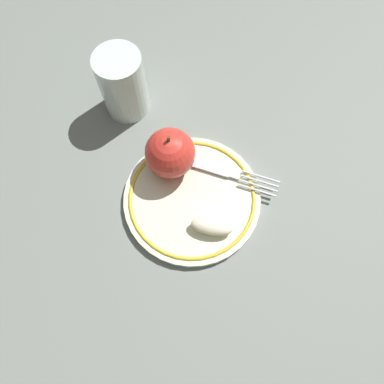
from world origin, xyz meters
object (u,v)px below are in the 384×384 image
plate (192,199)px  apple_slice_front (212,226)px  apple_red_whole (170,153)px  fork (221,172)px  drinking_glass (123,84)px

plate → apple_slice_front: bearing=-158.1°
plate → apple_red_whole: (0.06, 0.02, 0.05)m
plate → apple_slice_front: 0.06m
plate → apple_red_whole: 0.08m
apple_slice_front → fork: 0.09m
fork → drinking_glass: 0.21m
fork → drinking_glass: (0.15, 0.13, 0.04)m
fork → drinking_glass: drinking_glass is taller
apple_slice_front → fork: bearing=-90.6°
plate → drinking_glass: size_ratio=1.81×
fork → drinking_glass: size_ratio=1.40×
plate → apple_slice_front: apple_slice_front is taller
apple_slice_front → fork: apple_slice_front is taller
plate → drinking_glass: (0.19, 0.08, 0.05)m
apple_red_whole → apple_slice_front: apple_red_whole is taller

